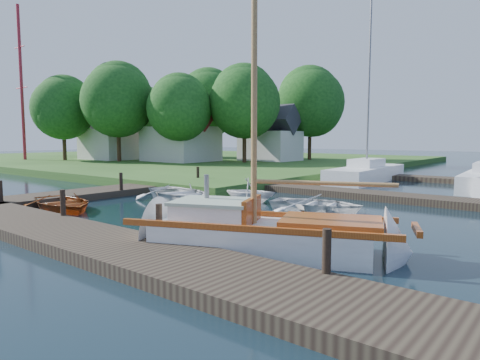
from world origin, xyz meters
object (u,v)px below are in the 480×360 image
Objects in this scene: mooring_post_1 at (63,203)px; marina_boat_0 at (366,172)px; sailboat at (269,238)px; radio_mast at (21,83)px; tender_b at (250,189)px; house_c at (270,139)px; tree_6 at (85,112)px; mooring_post_4 at (121,181)px; mooring_post_3 at (327,251)px; dinghy at (62,200)px; tree_7 at (311,102)px; house_a at (181,135)px; mooring_post_0 at (0,191)px; tree_1 at (118,100)px; tree_3 at (245,102)px; mooring_post_5 at (198,174)px; tree_2 at (180,108)px; tender_a at (179,191)px; tender_c at (316,202)px; mooring_post_2 at (159,220)px; tree_0 at (63,108)px; tree_4 at (209,103)px; house_b at (112,137)px; tree_5 at (146,114)px.

mooring_post_1 is 0.07× the size of marina_boat_0.
marina_boat_0 is (-4.72, 17.20, 0.23)m from sailboat.
tender_b is at bearing -9.90° from radio_mast.
house_c is 22.99m from tree_6.
mooring_post_3 is at bearing -21.04° from mooring_post_4.
tree_7 is at bearing 22.65° from dinghy.
house_a is 13.25m from tree_7.
tree_1 is at bearing 134.06° from mooring_post_0.
marina_boat_0 reaches higher than tree_6.
tree_7 is (2.00, 4.05, 3.62)m from house_c.
tree_3 is (-13.06, 4.46, 5.24)m from marina_boat_0.
mooring_post_0 is at bearing -92.86° from mooring_post_5.
tender_b is 23.53m from house_c.
sailboat is 7.79m from tender_b.
marina_boat_0 reaches higher than mooring_post_0.
marina_boat_0 is at bearing -1.55° from tree_2.
marina_boat_0 is (2.96, 12.89, 0.16)m from tender_a.
tender_b is 3.21m from tender_c.
mooring_post_3 is at bearing -59.90° from tree_7.
house_c is at bearing 126.53° from mooring_post_3.
radio_mast reaches higher than mooring_post_2.
tree_1 is at bearing 59.03° from tender_c.
house_c is at bearing 34.99° from radio_mast.
mooring_post_5 is 17.18m from house_a.
marina_boat_0 is 29.69m from tree_0.
house_b is at bearing -126.71° from tree_4.
marina_boat_0 is 14.76m from tree_3.
tree_3 reaches higher than mooring_post_3.
tree_4 is 18.55m from radio_mast.
mooring_post_1 is 2.96m from dinghy.
tree_6 is (-35.06, 2.46, 5.07)m from marina_boat_0.
mooring_post_2 is at bearing -32.78° from house_b.
house_c is 0.62× the size of tree_6.
tender_c is 0.42× the size of tree_5.
mooring_post_3 is at bearing 0.00° from mooring_post_2.
tree_7 reaches higher than mooring_post_5.
house_c is (-12.70, 19.71, 2.02)m from tender_b.
sailboat is 36.87m from tree_4.
house_a is 11.06m from tree_5.
mooring_post_0 is at bearing -26.13° from radio_mast.
tree_1 is at bearing -135.14° from house_c.
tender_c is (-4.10, 7.09, -0.35)m from mooring_post_3.
sailboat reaches higher than tender_a.
tree_3 is (0.00, -3.95, 3.23)m from house_c.
house_b is (-34.00, 19.00, 2.07)m from mooring_post_3.
tree_0 is 5.14m from radio_mast.
tree_0 is at bearing 146.22° from mooring_post_0.
tree_3 is (-12.70, 15.76, 5.25)m from tender_b.
tender_c is at bearing -21.03° from tree_1.
tree_0 is (-28.70, 7.76, 4.97)m from tender_b.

